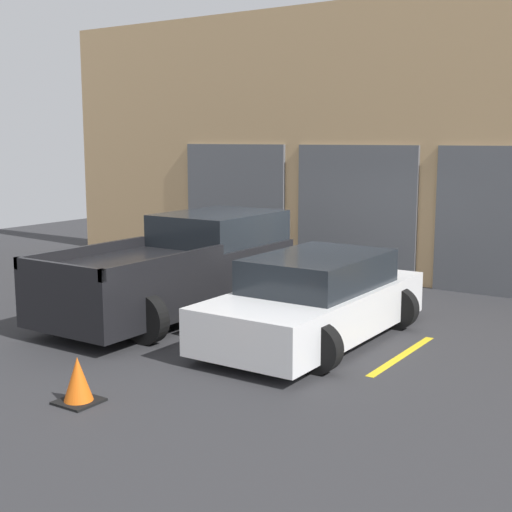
% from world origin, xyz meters
% --- Properties ---
extents(ground_plane, '(28.00, 28.00, 0.00)m').
position_xyz_m(ground_plane, '(0.00, 0.00, 0.00)').
color(ground_plane, '#2D2D30').
extents(shophouse_building, '(17.01, 0.68, 5.89)m').
position_xyz_m(shophouse_building, '(-0.01, 3.29, 2.90)').
color(shophouse_building, tan).
rests_on(shophouse_building, ground).
extents(pickup_truck, '(2.39, 5.05, 1.67)m').
position_xyz_m(pickup_truck, '(-1.41, -1.41, 0.79)').
color(pickup_truck, black).
rests_on(pickup_truck, ground).
extents(sedan_white, '(2.21, 4.27, 1.31)m').
position_xyz_m(sedan_white, '(1.41, -1.65, 0.62)').
color(sedan_white, white).
rests_on(sedan_white, ground).
extents(parking_stripe_far_left, '(0.12, 2.20, 0.01)m').
position_xyz_m(parking_stripe_far_left, '(-2.82, -1.67, 0.00)').
color(parking_stripe_far_left, gold).
rests_on(parking_stripe_far_left, ground).
extents(parking_stripe_left, '(0.12, 2.20, 0.01)m').
position_xyz_m(parking_stripe_left, '(0.00, -1.67, 0.00)').
color(parking_stripe_left, gold).
rests_on(parking_stripe_left, ground).
extents(parking_stripe_centre, '(0.12, 2.20, 0.01)m').
position_xyz_m(parking_stripe_centre, '(2.82, -1.67, 0.00)').
color(parking_stripe_centre, gold).
rests_on(parking_stripe_centre, ground).
extents(traffic_cone, '(0.47, 0.47, 0.55)m').
position_xyz_m(traffic_cone, '(0.39, -5.47, 0.25)').
color(traffic_cone, black).
rests_on(traffic_cone, ground).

